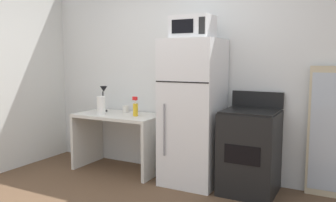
{
  "coord_description": "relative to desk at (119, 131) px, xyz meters",
  "views": [
    {
      "loc": [
        1.82,
        -2.4,
        1.47
      ],
      "look_at": [
        -0.03,
        1.1,
        0.99
      ],
      "focal_mm": 37.38,
      "sensor_mm": 36.0,
      "label": 1
    }
  ],
  "objects": [
    {
      "name": "desk_lamp",
      "position": [
        -0.31,
        0.07,
        0.47
      ],
      "size": [
        0.14,
        0.12,
        0.35
      ],
      "color": "black",
      "rests_on": "desk"
    },
    {
      "name": "oven_range",
      "position": [
        1.74,
        0.02,
        -0.06
      ],
      "size": [
        0.59,
        0.61,
        1.1
      ],
      "color": "black",
      "rests_on": "ground"
    },
    {
      "name": "wall_back_white",
      "position": [
        0.88,
        0.38,
        0.78
      ],
      "size": [
        5.0,
        0.1,
        2.6
      ],
      "primitive_type": "cube",
      "color": "silver",
      "rests_on": "ground"
    },
    {
      "name": "paper_towel_roll",
      "position": [
        -0.17,
        -0.15,
        0.35
      ],
      "size": [
        0.11,
        0.11,
        0.24
      ],
      "primitive_type": "cylinder",
      "color": "white",
      "rests_on": "desk"
    },
    {
      "name": "refrigerator",
      "position": [
        1.06,
        0.0,
        0.33
      ],
      "size": [
        0.65,
        0.65,
        1.7
      ],
      "color": "white",
      "rests_on": "ground"
    },
    {
      "name": "leaning_mirror",
      "position": [
        2.51,
        0.27,
        0.18
      ],
      "size": [
        0.44,
        0.03,
        1.4
      ],
      "color": "#C6B793",
      "rests_on": "ground"
    },
    {
      "name": "microwave",
      "position": [
        1.06,
        -0.02,
        1.31
      ],
      "size": [
        0.46,
        0.35,
        0.26
      ],
      "color": "silver",
      "rests_on": "refrigerator"
    },
    {
      "name": "desk",
      "position": [
        0.0,
        0.0,
        0.0
      ],
      "size": [
        1.14,
        0.63,
        0.75
      ],
      "color": "silver",
      "rests_on": "ground"
    },
    {
      "name": "spray_bottle",
      "position": [
        0.28,
        -0.03,
        0.33
      ],
      "size": [
        0.06,
        0.06,
        0.25
      ],
      "color": "yellow",
      "rests_on": "desk"
    },
    {
      "name": "coffee_mug",
      "position": [
        -0.01,
        0.16,
        0.28
      ],
      "size": [
        0.08,
        0.08,
        0.09
      ],
      "primitive_type": "cylinder",
      "color": "white",
      "rests_on": "desk"
    }
  ]
}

